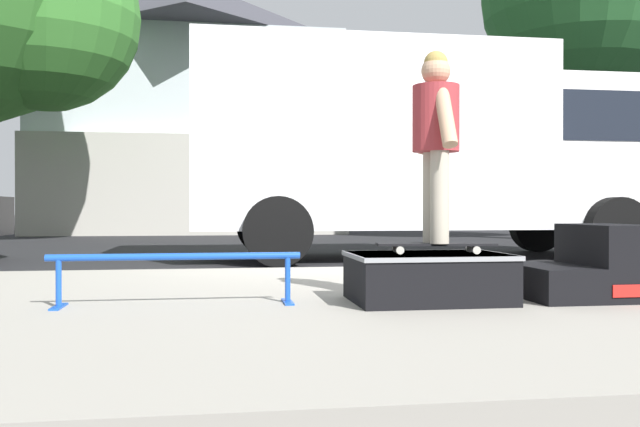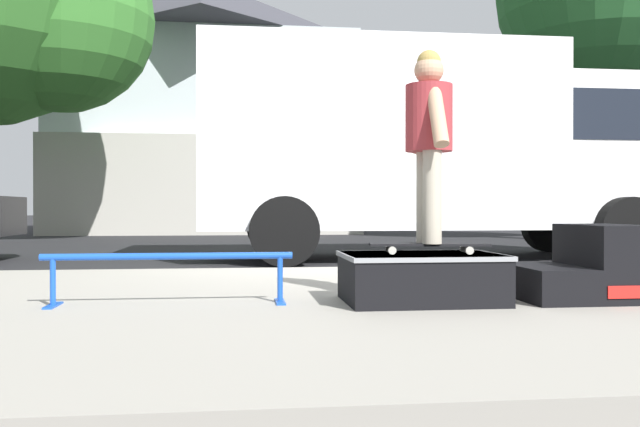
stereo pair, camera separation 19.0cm
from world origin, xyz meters
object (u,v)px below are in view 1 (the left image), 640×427
object	(u,v)px
kicker_ramp	(590,268)
skater_kid	(436,130)
skateboard	(436,245)
box_truck	(428,145)
street_tree_neighbour	(591,2)
skate_box	(428,276)
grind_rail	(176,266)

from	to	relation	value
kicker_ramp	skater_kid	distance (m)	1.45
skateboard	skater_kid	xyz separation A→B (m)	(-0.00, -0.00, 0.76)
skater_kid	box_truck	bearing A→B (deg)	72.65
skateboard	street_tree_neighbour	xyz separation A→B (m)	(6.98, 9.93, 4.94)
skate_box	skateboard	bearing A→B (deg)	-11.46
skateboard	street_tree_neighbour	bearing A→B (deg)	54.89
skate_box	skater_kid	xyz separation A→B (m)	(0.05, -0.01, 0.97)
skateboard	street_tree_neighbour	world-z (taller)	street_tree_neighbour
skate_box	skater_kid	world-z (taller)	skater_kid
kicker_ramp	street_tree_neighbour	distance (m)	12.61
box_truck	grind_rail	bearing A→B (deg)	-122.43
skate_box	kicker_ramp	xyz separation A→B (m)	(1.16, -0.00, 0.04)
street_tree_neighbour	box_truck	bearing A→B (deg)	-139.66
skater_kid	box_truck	distance (m)	5.72
box_truck	skate_box	bearing A→B (deg)	-107.87
skater_kid	box_truck	size ratio (longest dim) A/B	0.18
skater_kid	grind_rail	bearing A→B (deg)	176.62
box_truck	skater_kid	bearing A→B (deg)	-107.35
grind_rail	skater_kid	bearing A→B (deg)	-3.38
skate_box	grind_rail	bearing A→B (deg)	176.87
kicker_ramp	street_tree_neighbour	size ratio (longest dim) A/B	0.10
skateboard	grind_rail	bearing A→B (deg)	176.62
kicker_ramp	skater_kid	world-z (taller)	skater_kid
kicker_ramp	box_truck	distance (m)	5.64
skater_kid	skateboard	bearing A→B (deg)	87.32
skateboard	skater_kid	world-z (taller)	skater_kid
skate_box	kicker_ramp	size ratio (longest dim) A/B	1.26
grind_rail	skateboard	xyz separation A→B (m)	(1.70, -0.10, 0.12)
kicker_ramp	street_tree_neighbour	xyz separation A→B (m)	(5.87, 9.92, 5.11)
grind_rail	box_truck	xyz separation A→B (m)	(3.40, 5.35, 1.33)
box_truck	street_tree_neighbour	world-z (taller)	street_tree_neighbour
skateboard	skater_kid	size ratio (longest dim) A/B	0.63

